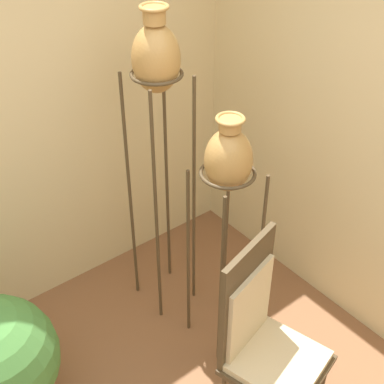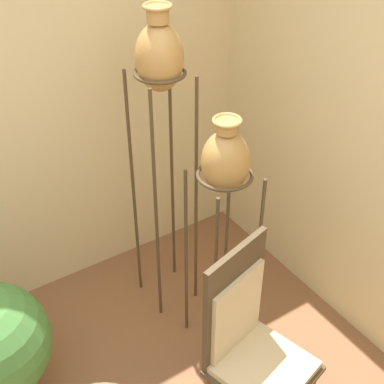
# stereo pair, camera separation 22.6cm
# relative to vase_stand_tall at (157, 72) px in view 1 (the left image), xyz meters

# --- Properties ---
(vase_stand_tall) EXTENTS (0.30, 0.30, 1.99)m
(vase_stand_tall) POSITION_rel_vase_stand_tall_xyz_m (0.00, 0.00, 0.00)
(vase_stand_tall) COLOR #473823
(vase_stand_tall) RESTS_ON ground_plane
(vase_stand_medium) EXTENTS (0.32, 0.32, 1.56)m
(vase_stand_medium) POSITION_rel_vase_stand_tall_xyz_m (0.08, -0.49, -0.38)
(vase_stand_medium) COLOR #473823
(vase_stand_medium) RESTS_ON ground_plane
(chair) EXTENTS (0.55, 0.55, 1.17)m
(chair) POSITION_rel_vase_stand_tall_xyz_m (-0.13, -1.04, -1.01)
(chair) COLOR #473823
(chair) RESTS_ON ground_plane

